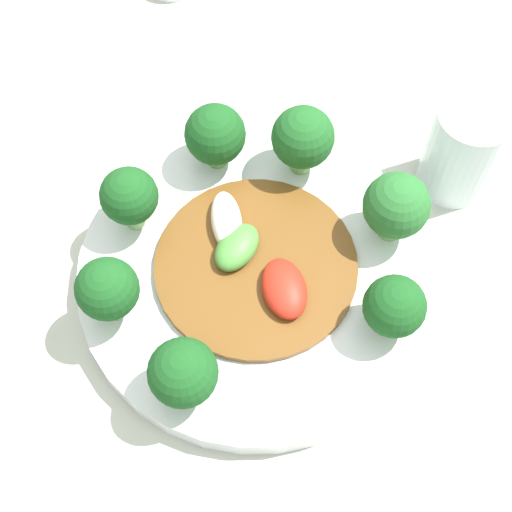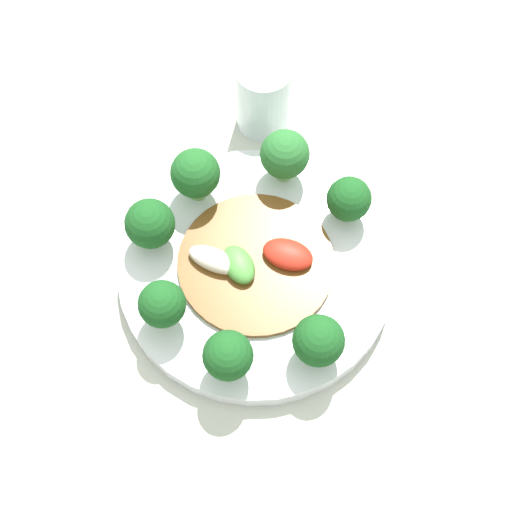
{
  "view_description": "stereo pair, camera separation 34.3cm",
  "coord_description": "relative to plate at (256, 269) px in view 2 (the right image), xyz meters",
  "views": [
    {
      "loc": [
        0.09,
        -0.2,
        1.33
      ],
      "look_at": [
        -0.03,
        0.04,
        0.82
      ],
      "focal_mm": 50.0,
      "sensor_mm": 36.0,
      "label": 1
    },
    {
      "loc": [
        -0.2,
        -0.25,
        1.49
      ],
      "look_at": [
        -0.03,
        0.04,
        0.82
      ],
      "focal_mm": 50.0,
      "sensor_mm": 36.0,
      "label": 2
    }
  ],
  "objects": [
    {
      "name": "broccoli_northeast",
      "position": [
        0.09,
        0.08,
        0.05
      ],
      "size": [
        0.06,
        0.06,
        0.07
      ],
      "color": "#89B76B",
      "rests_on": "plate"
    },
    {
      "name": "drinking_glass",
      "position": [
        0.11,
        0.18,
        0.03
      ],
      "size": [
        0.07,
        0.07,
        0.09
      ],
      "color": "silver",
      "rests_on": "table"
    },
    {
      "name": "broccoli_south",
      "position": [
        0.0,
        -0.12,
        0.05
      ],
      "size": [
        0.05,
        0.05,
        0.06
      ],
      "color": "#70A356",
      "rests_on": "plate"
    },
    {
      "name": "ground_plane",
      "position": [
        0.03,
        -0.04,
        -0.79
      ],
      "size": [
        8.0,
        8.0,
        0.0
      ],
      "primitive_type": "plane",
      "color": "#B7B2A8"
    },
    {
      "name": "broccoli_southwest",
      "position": [
        -0.08,
        -0.09,
        0.05
      ],
      "size": [
        0.05,
        0.05,
        0.07
      ],
      "color": "#89B76B",
      "rests_on": "plate"
    },
    {
      "name": "broccoli_northwest",
      "position": [
        -0.08,
        0.08,
        0.05
      ],
      "size": [
        0.05,
        0.05,
        0.06
      ],
      "color": "#7AAD5B",
      "rests_on": "plate"
    },
    {
      "name": "broccoli_north",
      "position": [
        -0.01,
        0.11,
        0.05
      ],
      "size": [
        0.05,
        0.05,
        0.07
      ],
      "color": "#7AAD5B",
      "rests_on": "plate"
    },
    {
      "name": "broccoli_east",
      "position": [
        0.12,
        0.0,
        0.05
      ],
      "size": [
        0.05,
        0.05,
        0.06
      ],
      "color": "#7AAD5B",
      "rests_on": "plate"
    },
    {
      "name": "broccoli_west",
      "position": [
        -0.11,
        -0.01,
        0.05
      ],
      "size": [
        0.05,
        0.05,
        0.07
      ],
      "color": "#89B76B",
      "rests_on": "plate"
    },
    {
      "name": "plate",
      "position": [
        0.0,
        0.0,
        0.0
      ],
      "size": [
        0.3,
        0.3,
        0.02
      ],
      "color": "silver",
      "rests_on": "table"
    },
    {
      "name": "stirfry_center",
      "position": [
        -0.0,
        0.0,
        0.02
      ],
      "size": [
        0.17,
        0.17,
        0.02
      ],
      "color": "brown",
      "rests_on": "plate"
    },
    {
      "name": "table",
      "position": [
        0.03,
        -0.04,
        -0.4
      ],
      "size": [
        1.07,
        0.81,
        0.78
      ],
      "color": "#B7BCAD",
      "rests_on": "ground_plane"
    }
  ]
}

